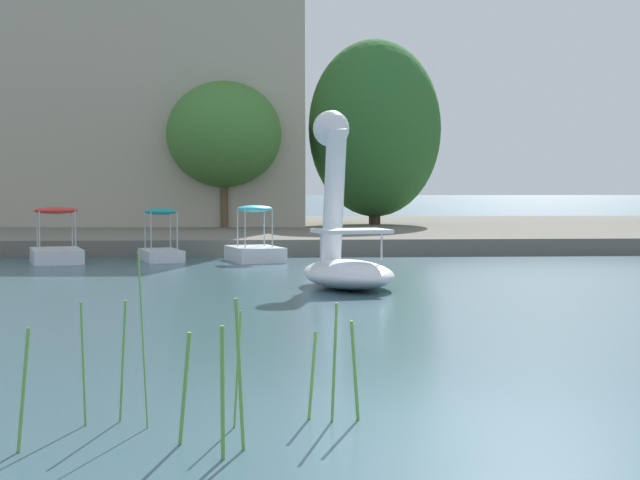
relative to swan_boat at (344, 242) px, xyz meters
name	(u,v)px	position (x,y,z in m)	size (l,w,h in m)	color
ground_plane	(432,426)	(-0.42, -12.73, -0.98)	(470.72, 470.72, 0.00)	#385966
shore_bank_far	(285,231)	(-0.42, 21.63, -0.72)	(115.70, 24.14, 0.52)	#6B665B
swan_boat	(344,242)	(0.00, 0.00, 0.00)	(2.40, 3.62, 3.87)	white
pedal_boat_cyan	(255,247)	(-1.85, 7.64, -0.56)	(1.83, 2.35, 1.63)	white
pedal_boat_teal	(161,244)	(-4.58, 7.94, -0.48)	(1.52, 2.20, 1.55)	white
pedal_boat_red	(56,247)	(-7.49, 7.43, -0.53)	(1.85, 2.36, 1.59)	white
tree_willow_near_path	(375,128)	(3.48, 22.00, 3.71)	(7.64, 7.48, 8.01)	#423323
tree_broadleaf_behind_dock	(224,134)	(-2.98, 19.28, 3.29)	(4.66, 4.75, 5.88)	brown
apartment_block	(100,89)	(-8.89, 26.28, 5.71)	(19.19, 13.10, 12.35)	#B2A893
reed_clump_foreground	(176,376)	(-2.70, -13.12, -0.41)	(3.71, 1.68, 1.59)	#669942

